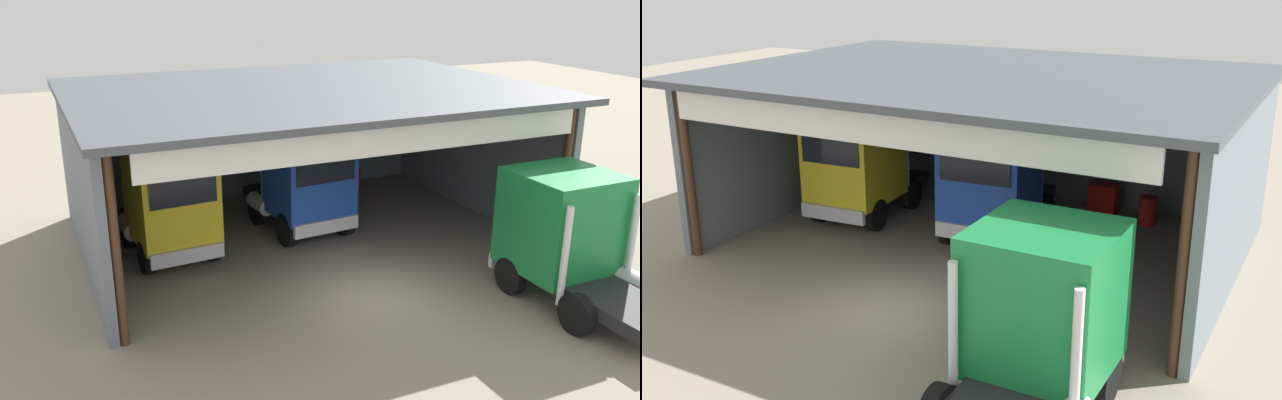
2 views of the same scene
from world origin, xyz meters
TOP-DOWN VIEW (x-y plane):
  - ground_plane at (0.00, 0.00)m, footprint 80.00×80.00m
  - workshop_shed at (0.00, 5.93)m, footprint 14.54×10.94m
  - truck_yellow_right_bay at (-4.48, 4.91)m, footprint 2.72×4.90m
  - truck_blue_center_bay at (0.16, 5.18)m, footprint 2.86×5.00m
  - truck_green_center_right_bay at (4.72, -2.23)m, footprint 2.70×5.21m
  - oil_drum at (3.86, 8.76)m, footprint 0.58×0.58m
  - tool_cart at (2.29, 9.13)m, footprint 0.90×0.60m

SIDE VIEW (x-z plane):
  - ground_plane at x=0.00m, z-range 0.00..0.00m
  - oil_drum at x=3.86m, z-range 0.00..0.91m
  - tool_cart at x=2.29m, z-range 0.00..1.00m
  - truck_blue_center_bay at x=0.16m, z-range 0.08..3.50m
  - truck_green_center_right_bay at x=4.72m, z-range 0.09..3.60m
  - truck_yellow_right_bay at x=-4.48m, z-range 0.05..3.67m
  - workshop_shed at x=0.00m, z-range 1.03..6.11m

